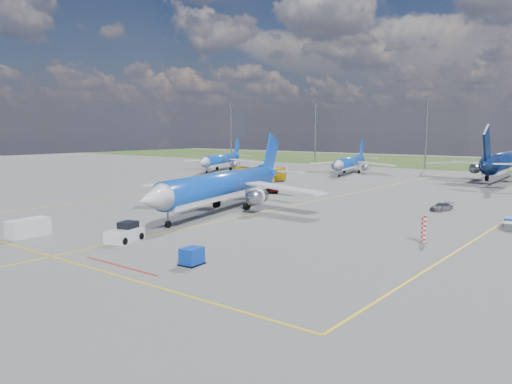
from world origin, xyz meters
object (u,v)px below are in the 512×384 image
Objects in this scene: apron_bus at (260,174)px; service_car_a at (225,187)px; warning_post at (424,229)px; main_airliner at (223,211)px; service_car_b at (270,190)px; bg_jet_n at (503,180)px; service_car_c at (441,207)px; pushback_tug at (126,233)px; uld_container at (192,256)px; bg_jet_nw at (221,170)px; bg_jet_nnw at (350,174)px; service_van at (28,228)px; baggage_tug_w at (511,223)px; baggage_tug_c at (250,185)px.

apron_bus reaches higher than service_car_a.
warning_post is 31.40m from main_airliner.
main_airliner is at bearing 175.49° from warning_post.
main_airliner is at bearing -53.58° from service_car_a.
warning_post is 0.73× the size of service_car_b.
bg_jet_n is 11.94× the size of service_car_c.
service_car_a is at bearing -160.17° from service_car_c.
service_car_b is at bearing 91.15° from pushback_tug.
bg_jet_n is 12.02× the size of service_car_b.
bg_jet_nw is at bearing 124.92° from uld_container.
pushback_tug is at bearing 176.89° from apron_bus.
main_airliner is 3.43× the size of apron_bus.
service_car_a is at bearing -104.70° from bg_jet_nnw.
uld_container is at bearing -175.14° from apron_bus.
service_van is at bearing -178.31° from uld_container.
service_car_b is at bearing 95.25° from main_airliner.
baggage_tug_w is (36.88, 12.43, 0.55)m from main_airliner.
bg_jet_nnw is at bearing 87.79° from pushback_tug.
pushback_tug is at bearing -140.57° from baggage_tug_w.
bg_jet_nw reaches higher than baggage_tug_c.
bg_jet_n is at bearing 41.09° from baggage_tug_c.
bg_jet_n is (-8.94, 79.90, -1.50)m from warning_post.
uld_container is (69.81, -81.21, 0.77)m from bg_jet_nw.
bg_jet_nnw reaches higher than service_car_c.
service_car_b is (-12.68, 43.81, -0.26)m from pushback_tug.
main_airliner is at bearing -138.16° from service_car_b.
apron_bus reaches higher than uld_container.
bg_jet_nnw is at bearing -41.79° from apron_bus.
bg_jet_nw is at bearing 30.14° from apron_bus.
baggage_tug_w is (31.69, 34.17, -0.28)m from pushback_tug.
baggage_tug_w is 55.65m from baggage_tug_c.
warning_post is at bearing -57.46° from bg_jet_nw.
bg_jet_n is 56.82m from service_car_c.
pushback_tug reaches higher than baggage_tug_c.
service_car_a is (-47.94, 21.76, -0.76)m from warning_post.
warning_post is 80.41m from bg_jet_n.
bg_jet_n is at bearing 81.76° from uld_container.
service_car_c is at bearing 103.46° from warning_post.
warning_post is 0.48× the size of pushback_tug.
baggage_tug_c is at bearing 107.88° from main_airliner.
bg_jet_nnw is at bearing 124.33° from baggage_tug_w.
apron_bus is at bearing -53.56° from bg_jet_nw.
bg_jet_n is 10.18× the size of baggage_tug_c.
warning_post is 56.54m from baggage_tug_c.
bg_jet_n reaches higher than baggage_tug_w.
baggage_tug_c is at bearing 118.12° from uld_container.
warning_post reaches higher than service_car_b.
bg_jet_nnw is at bearing 77.88° from baggage_tug_c.
service_car_c is (49.13, -18.76, -1.14)m from apron_bus.
pushback_tug is at bearing -140.74° from service_car_b.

